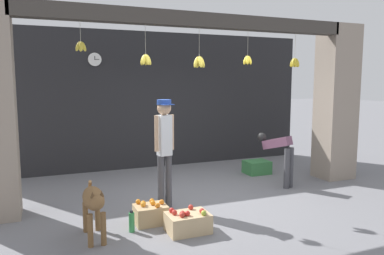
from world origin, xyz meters
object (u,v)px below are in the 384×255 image
(shopkeeper, at_px, (164,144))
(worker_stooping, at_px, (279,152))
(fruit_crate_apples, at_px, (188,222))
(wall_clock, at_px, (95,59))
(fruit_crate_oranges, at_px, (151,214))
(dog, at_px, (94,202))
(produce_box_green, at_px, (257,167))
(water_bottle, at_px, (132,222))

(shopkeeper, xyz_separation_m, worker_stooping, (2.47, 0.37, -0.38))
(fruit_crate_apples, bearing_deg, wall_clock, 99.22)
(fruit_crate_oranges, distance_m, wall_clock, 4.20)
(worker_stooping, bearing_deg, dog, 174.08)
(fruit_crate_oranges, xyz_separation_m, fruit_crate_apples, (0.39, -0.50, -0.00))
(produce_box_green, height_order, water_bottle, water_bottle)
(worker_stooping, relative_size, fruit_crate_oranges, 2.22)
(worker_stooping, xyz_separation_m, produce_box_green, (0.12, 1.01, -0.53))
(fruit_crate_oranges, bearing_deg, fruit_crate_apples, -52.04)
(fruit_crate_apples, xyz_separation_m, water_bottle, (-0.71, 0.29, 0.00))
(fruit_crate_oranges, relative_size, fruit_crate_apples, 0.80)
(worker_stooping, height_order, fruit_crate_oranges, worker_stooping)
(shopkeeper, relative_size, wall_clock, 5.72)
(shopkeeper, height_order, produce_box_green, shopkeeper)
(produce_box_green, distance_m, wall_clock, 4.30)
(dog, height_order, shopkeeper, shopkeeper)
(shopkeeper, height_order, water_bottle, shopkeeper)
(shopkeeper, height_order, fruit_crate_apples, shopkeeper)
(wall_clock, bearing_deg, fruit_crate_apples, -80.78)
(water_bottle, height_order, wall_clock, wall_clock)
(dog, relative_size, worker_stooping, 0.95)
(water_bottle, bearing_deg, fruit_crate_oranges, 32.16)
(fruit_crate_apples, distance_m, wall_clock, 4.66)
(dog, xyz_separation_m, wall_clock, (0.57, 3.72, 2.01))
(shopkeeper, height_order, worker_stooping, shopkeeper)
(produce_box_green, bearing_deg, worker_stooping, -97.05)
(fruit_crate_apples, distance_m, produce_box_green, 3.59)
(worker_stooping, distance_m, fruit_crate_oranges, 3.08)
(worker_stooping, xyz_separation_m, wall_clock, (-3.13, 2.50, 1.85))
(fruit_crate_oranges, relative_size, wall_clock, 1.49)
(fruit_crate_apples, xyz_separation_m, wall_clock, (-0.64, 3.95, 2.38))
(dog, relative_size, shopkeeper, 0.55)
(produce_box_green, bearing_deg, fruit_crate_apples, -136.78)
(worker_stooping, bearing_deg, fruit_crate_apples, -173.99)
(fruit_crate_oranges, distance_m, water_bottle, 0.38)
(shopkeeper, relative_size, worker_stooping, 1.73)
(dog, distance_m, shopkeeper, 1.59)
(fruit_crate_apples, height_order, produce_box_green, fruit_crate_apples)
(shopkeeper, distance_m, worker_stooping, 2.53)
(fruit_crate_oranges, bearing_deg, wall_clock, 94.22)
(fruit_crate_apples, bearing_deg, shopkeeper, 88.87)
(fruit_crate_oranges, bearing_deg, produce_box_green, 33.18)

